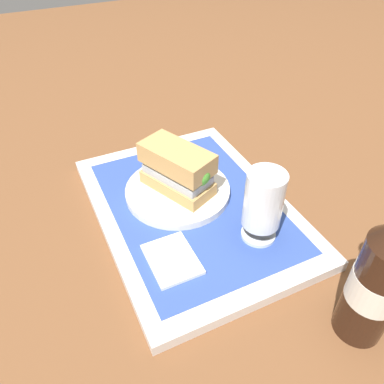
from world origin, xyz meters
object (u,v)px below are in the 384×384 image
(beer_glass, at_px, (263,205))
(plate, at_px, (178,191))
(sandwich, at_px, (178,170))
(beer_bottle, at_px, (380,279))

(beer_glass, bearing_deg, plate, -153.47)
(sandwich, bearing_deg, plate, 180.00)
(beer_glass, xyz_separation_m, beer_bottle, (0.18, 0.04, 0.02))
(plate, bearing_deg, beer_glass, 26.53)
(plate, relative_size, beer_bottle, 0.71)
(sandwich, bearing_deg, beer_glass, 2.56)
(plate, bearing_deg, beer_bottle, 19.01)
(sandwich, xyz_separation_m, beer_glass, (0.15, 0.07, 0.01))
(beer_glass, bearing_deg, beer_bottle, 12.26)
(sandwich, distance_m, beer_bottle, 0.35)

